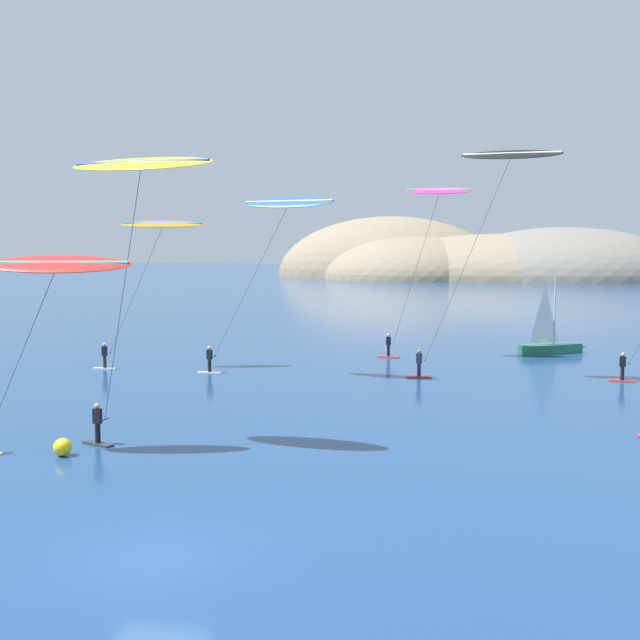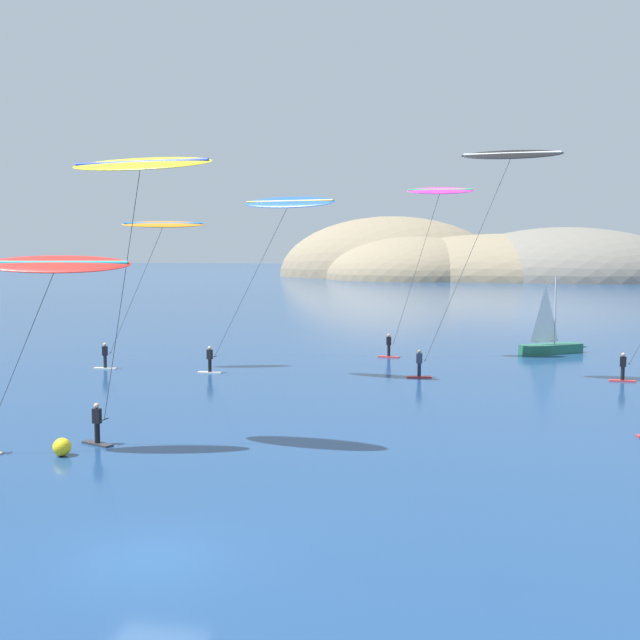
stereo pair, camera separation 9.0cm
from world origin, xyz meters
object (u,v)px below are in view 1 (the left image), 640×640
object	(u,v)px
sailboat_near	(554,345)
kitesurfer_red	(51,277)
kitesurfer_blue	(282,216)
kitesurfer_yellow	(138,181)
marker_buoy	(63,447)
kitesurfer_magenta	(435,206)
kitesurfer_orange	(157,237)
kitesurfer_black	(504,172)

from	to	relation	value
sailboat_near	kitesurfer_red	size ratio (longest dim) A/B	0.74
kitesurfer_blue	kitesurfer_yellow	distance (m)	17.37
sailboat_near	marker_buoy	world-z (taller)	sailboat_near
kitesurfer_magenta	sailboat_near	bearing A→B (deg)	27.61
marker_buoy	kitesurfer_magenta	bearing A→B (deg)	68.27
sailboat_near	kitesurfer_orange	world-z (taller)	kitesurfer_orange
kitesurfer_magenta	kitesurfer_yellow	bearing A→B (deg)	-108.23
kitesurfer_orange	marker_buoy	distance (m)	23.21
kitesurfer_blue	kitesurfer_yellow	bearing A→B (deg)	-93.40
sailboat_near	kitesurfer_orange	distance (m)	29.81
kitesurfer_red	kitesurfer_blue	xyz separation A→B (m)	(4.03, 18.70, 2.89)
sailboat_near	kitesurfer_blue	size ratio (longest dim) A/B	0.52
sailboat_near	kitesurfer_yellow	xyz separation A→B (m)	(-17.78, -32.46, 9.87)
kitesurfer_magenta	kitesurfer_orange	world-z (taller)	kitesurfer_magenta
kitesurfer_black	kitesurfer_blue	world-z (taller)	kitesurfer_black
kitesurfer_magenta	kitesurfer_red	size ratio (longest dim) A/B	1.57
kitesurfer_red	kitesurfer_yellow	size ratio (longest dim) A/B	0.67
kitesurfer_red	marker_buoy	xyz separation A→B (m)	(0.42, -0.27, -6.49)
kitesurfer_black	kitesurfer_magenta	bearing A→B (deg)	117.48
kitesurfer_red	kitesurfer_blue	size ratio (longest dim) A/B	0.71
kitesurfer_red	marker_buoy	size ratio (longest dim) A/B	11.05
kitesurfer_red	kitesurfer_black	bearing A→B (deg)	50.67
sailboat_near	kitesurfer_magenta	bearing A→B (deg)	-152.39
kitesurfer_blue	kitesurfer_magenta	bearing A→B (deg)	52.46
kitesurfer_yellow	kitesurfer_orange	size ratio (longest dim) A/B	1.20
kitesurfer_black	kitesurfer_red	bearing A→B (deg)	-129.33
kitesurfer_yellow	sailboat_near	bearing A→B (deg)	61.28
sailboat_near	kitesurfer_black	bearing A→B (deg)	-106.62
marker_buoy	kitesurfer_blue	bearing A→B (deg)	79.20
kitesurfer_magenta	kitesurfer_yellow	size ratio (longest dim) A/B	1.05
sailboat_near	kitesurfer_yellow	distance (m)	38.30
kitesurfer_magenta	kitesurfer_yellow	world-z (taller)	kitesurfer_magenta
sailboat_near	kitesurfer_red	bearing A→B (deg)	-121.56
sailboat_near	kitesurfer_black	world-z (taller)	kitesurfer_black
kitesurfer_yellow	kitesurfer_blue	bearing A→B (deg)	86.60
kitesurfer_black	kitesurfer_orange	distance (m)	21.97
marker_buoy	kitesurfer_orange	bearing A→B (deg)	104.01
sailboat_near	kitesurfer_black	size ratio (longest dim) A/B	0.42
kitesurfer_yellow	kitesurfer_red	bearing A→B (deg)	-155.31
sailboat_near	kitesurfer_black	xyz separation A→B (m)	(-3.97, -13.32, 11.58)
kitesurfer_yellow	kitesurfer_orange	distance (m)	21.04
kitesurfer_magenta	kitesurfer_blue	world-z (taller)	kitesurfer_magenta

